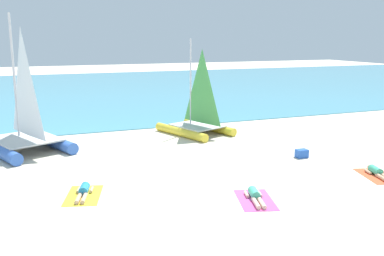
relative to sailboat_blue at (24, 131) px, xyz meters
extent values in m
plane|color=beige|center=(6.99, 1.75, -0.93)|extent=(120.00, 120.00, 0.00)
cube|color=#4C9EB7|center=(6.99, 22.58, -0.90)|extent=(120.00, 40.00, 0.05)
cylinder|color=blue|center=(1.11, 0.61, -0.66)|extent=(2.30, 4.64, 0.55)
cube|color=silver|center=(0.03, -0.07, -0.35)|extent=(3.47, 3.78, 0.07)
cylinder|color=silver|center=(-0.23, 0.56, 2.46)|extent=(0.11, 0.11, 5.69)
pyramid|color=white|center=(0.20, -0.49, 2.29)|extent=(1.00, 2.35, 4.78)
cylinder|color=yellow|center=(7.73, 0.16, -0.71)|extent=(1.73, 3.83, 0.45)
cylinder|color=yellow|center=(9.66, 0.85, -0.71)|extent=(1.73, 3.83, 0.45)
cube|color=silver|center=(8.76, 0.33, -0.46)|extent=(2.76, 3.04, 0.06)
cylinder|color=silver|center=(8.57, 0.85, 1.84)|extent=(0.09, 0.09, 4.65)
pyramid|color=#4CA54C|center=(8.88, -0.01, 1.70)|extent=(0.74, 1.95, 3.90)
cube|color=yellow|center=(1.74, -6.87, -0.92)|extent=(1.58, 2.13, 0.01)
cylinder|color=#268CCC|center=(1.80, -6.68, -0.77)|extent=(0.46, 0.68, 0.30)
sphere|color=#D8AD84|center=(1.91, -6.29, -0.77)|extent=(0.22, 0.22, 0.22)
cylinder|color=#D8AD84|center=(1.53, -7.28, -0.85)|extent=(0.35, 0.79, 0.14)
cylinder|color=#D8AD84|center=(1.71, -7.33, -0.85)|extent=(0.35, 0.79, 0.14)
cylinder|color=#D8AD84|center=(1.63, -6.47, -0.86)|extent=(0.22, 0.46, 0.10)
cylinder|color=#D8AD84|center=(2.05, -6.60, -0.86)|extent=(0.22, 0.46, 0.10)
cube|color=#D84C99|center=(6.87, -9.32, -0.92)|extent=(1.60, 2.13, 0.01)
cylinder|color=#3FB28C|center=(6.93, -9.13, -0.77)|extent=(0.46, 0.68, 0.30)
sphere|color=beige|center=(7.04, -8.73, -0.77)|extent=(0.22, 0.22, 0.22)
cylinder|color=beige|center=(6.66, -9.72, -0.85)|extent=(0.36, 0.79, 0.14)
cylinder|color=beige|center=(6.83, -9.77, -0.85)|extent=(0.36, 0.79, 0.14)
cylinder|color=beige|center=(6.76, -8.91, -0.86)|extent=(0.22, 0.46, 0.10)
cylinder|color=beige|center=(7.18, -9.04, -0.86)|extent=(0.22, 0.46, 0.10)
cube|color=#EA5933|center=(12.42, -8.87, -0.92)|extent=(1.58, 2.13, 0.01)
cylinder|color=#3FB28C|center=(12.48, -8.68, -0.77)|extent=(0.46, 0.68, 0.30)
sphere|color=#D8AD84|center=(12.59, -8.28, -0.77)|extent=(0.22, 0.22, 0.22)
cylinder|color=#D8AD84|center=(12.21, -9.28, -0.85)|extent=(0.35, 0.79, 0.14)
cylinder|color=#D8AD84|center=(12.31, -8.47, -0.86)|extent=(0.22, 0.46, 0.10)
cylinder|color=#D8AD84|center=(12.73, -8.59, -0.86)|extent=(0.22, 0.46, 0.10)
cube|color=blue|center=(11.26, -5.65, -0.75)|extent=(0.50, 0.36, 0.36)
camera|label=1|loc=(0.21, -20.71, 4.23)|focal=40.03mm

